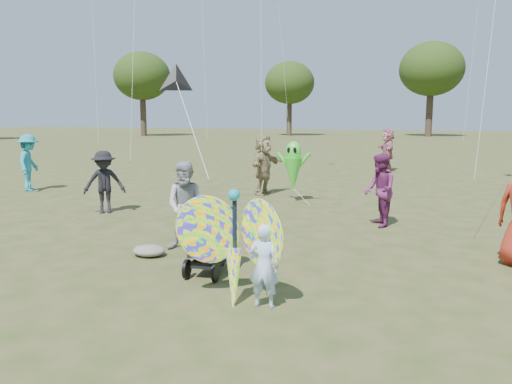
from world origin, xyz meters
TOP-DOWN VIEW (x-y plane):
  - ground at (0.00, 0.00)m, footprint 160.00×160.00m
  - child_girl at (0.80, -0.99)m, footprint 0.42×0.29m
  - adult_man at (-1.43, 1.18)m, footprint 0.93×0.81m
  - grey_bag at (-1.89, 0.58)m, footprint 0.59×0.49m
  - crowd_b at (-5.04, 3.63)m, footprint 1.18×1.07m
  - crowd_d at (-2.20, 7.82)m, footprint 0.88×1.81m
  - crowd_e at (1.68, 4.39)m, footprint 0.86×0.96m
  - crowd_i at (-9.71, 5.99)m, footprint 1.14×1.38m
  - crowd_j at (0.82, 16.06)m, footprint 1.04×1.84m
  - jogging_stroller at (-0.44, 0.09)m, footprint 0.56×1.08m
  - butterfly_kite at (0.36, -0.93)m, footprint 1.74×0.75m
  - delta_kite_rig at (-2.60, 3.03)m, footprint 2.04×2.09m
  - alien_kite at (-0.98, 6.81)m, footprint 1.12×0.69m
  - tree_line at (3.67, 44.99)m, footprint 91.78×33.60m

SIDE VIEW (x-z plane):
  - ground at x=0.00m, z-range 0.00..0.00m
  - grey_bag at x=-1.89m, z-range 0.00..0.19m
  - child_girl at x=0.80m, z-range 0.00..1.10m
  - jogging_stroller at x=-0.44m, z-range 0.07..1.16m
  - butterfly_kite at x=0.36m, z-range -0.10..1.62m
  - crowd_b at x=-5.04m, z-range 0.00..1.58m
  - crowd_e at x=1.68m, z-range 0.00..1.64m
  - adult_man at x=-1.43m, z-range 0.00..1.65m
  - crowd_i at x=-9.71m, z-range 0.00..1.85m
  - crowd_d at x=-2.20m, z-range 0.00..1.88m
  - crowd_j at x=0.82m, z-range 0.00..1.89m
  - alien_kite at x=-0.98m, z-range 0.10..1.84m
  - delta_kite_rig at x=-2.60m, z-range 2.04..4.33m
  - tree_line at x=3.67m, z-range 1.47..12.25m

